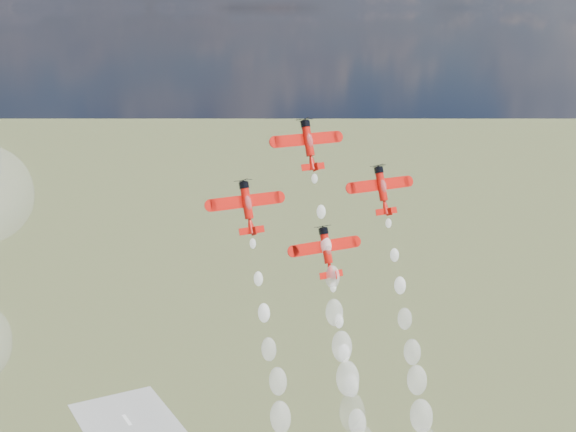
# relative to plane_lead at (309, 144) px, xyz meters

# --- Properties ---
(plane_lead) EXTENTS (13.03, 5.74, 8.95)m
(plane_lead) POSITION_rel_plane_lead_xyz_m (0.00, 0.00, 0.00)
(plane_lead) COLOR red
(plane_lead) RESTS_ON ground
(plane_left) EXTENTS (13.03, 5.74, 8.95)m
(plane_left) POSITION_rel_plane_lead_xyz_m (-13.95, -3.37, -9.17)
(plane_left) COLOR red
(plane_left) RESTS_ON ground
(plane_right) EXTENTS (13.03, 5.74, 8.95)m
(plane_right) POSITION_rel_plane_lead_xyz_m (13.95, -3.37, -9.17)
(plane_right) COLOR red
(plane_right) RESTS_ON ground
(plane_slot) EXTENTS (13.03, 5.74, 8.95)m
(plane_slot) POSITION_rel_plane_lead_xyz_m (0.00, -6.74, -18.34)
(plane_slot) COLOR red
(plane_slot) RESTS_ON ground
(smoke_trail_lead) EXTENTS (5.18, 21.37, 54.14)m
(smoke_trail_lead) POSITION_rel_plane_lead_xyz_m (0.06, -16.79, -46.30)
(smoke_trail_lead) COLOR white
(smoke_trail_lead) RESTS_ON plane_lead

